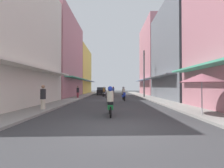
% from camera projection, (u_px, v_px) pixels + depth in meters
% --- Properties ---
extents(ground_plane, '(89.47, 89.47, 0.00)m').
position_uv_depth(ground_plane, '(114.00, 98.00, 22.27)').
color(ground_plane, '#38383A').
extents(sidewalk_left, '(1.91, 48.67, 0.12)m').
position_uv_depth(sidewalk_left, '(77.00, 98.00, 22.32)').
color(sidewalk_left, gray).
rests_on(sidewalk_left, ground).
extents(sidewalk_right, '(1.91, 48.67, 0.12)m').
position_uv_depth(sidewalk_right, '(150.00, 98.00, 22.23)').
color(sidewalk_right, gray).
rests_on(sidewalk_right, ground).
extents(building_left_mid, '(7.05, 12.37, 12.14)m').
position_uv_depth(building_left_mid, '(56.00, 57.00, 25.25)').
color(building_left_mid, '#B7727F').
rests_on(building_left_mid, ground).
extents(building_left_far, '(7.05, 12.01, 10.29)m').
position_uv_depth(building_left_far, '(75.00, 71.00, 37.85)').
color(building_left_far, '#EFD159').
rests_on(building_left_far, ground).
extents(building_right_mid, '(7.05, 11.21, 11.58)m').
position_uv_depth(building_right_mid, '(185.00, 53.00, 20.49)').
color(building_right_mid, slate).
rests_on(building_right_mid, ground).
extents(building_right_far, '(7.05, 11.03, 13.77)m').
position_uv_depth(building_right_far, '(159.00, 59.00, 31.99)').
color(building_right_far, '#B7727F').
rests_on(building_right_far, ground).
extents(motorbike_blue, '(0.55, 1.81, 1.58)m').
position_uv_depth(motorbike_blue, '(124.00, 94.00, 18.51)').
color(motorbike_blue, black).
rests_on(motorbike_blue, ground).
extents(motorbike_white, '(0.63, 1.79, 1.58)m').
position_uv_depth(motorbike_white, '(110.00, 96.00, 15.34)').
color(motorbike_white, black).
rests_on(motorbike_white, ground).
extents(motorbike_green, '(0.55, 1.81, 1.58)m').
position_uv_depth(motorbike_green, '(110.00, 103.00, 8.83)').
color(motorbike_green, black).
rests_on(motorbike_green, ground).
extents(motorbike_black, '(0.55, 1.81, 1.58)m').
position_uv_depth(motorbike_black, '(113.00, 91.00, 29.36)').
color(motorbike_black, black).
rests_on(motorbike_black, ground).
extents(motorbike_silver, '(0.57, 1.80, 1.58)m').
position_uv_depth(motorbike_silver, '(104.00, 92.00, 25.96)').
color(motorbike_silver, black).
rests_on(motorbike_silver, ground).
extents(parked_car, '(2.13, 4.24, 1.45)m').
position_uv_depth(parked_car, '(101.00, 91.00, 31.97)').
color(parked_car, black).
rests_on(parked_car, ground).
extents(pedestrian_far, '(0.34, 0.34, 1.67)m').
position_uv_depth(pedestrian_far, '(78.00, 92.00, 22.02)').
color(pedestrian_far, '#99333F').
rests_on(pedestrian_far, ground).
extents(pedestrian_foreground, '(0.34, 0.34, 1.66)m').
position_uv_depth(pedestrian_foreground, '(43.00, 98.00, 10.54)').
color(pedestrian_foreground, beige).
rests_on(pedestrian_foreground, ground).
extents(vendor_umbrella, '(2.23, 2.23, 2.23)m').
position_uv_depth(vendor_umbrella, '(202.00, 78.00, 8.46)').
color(vendor_umbrella, '#99999E').
rests_on(vendor_umbrella, ground).
extents(utility_pole, '(0.20, 1.20, 6.62)m').
position_uv_depth(utility_pole, '(144.00, 74.00, 23.09)').
color(utility_pole, '#4C4C4F').
rests_on(utility_pole, ground).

